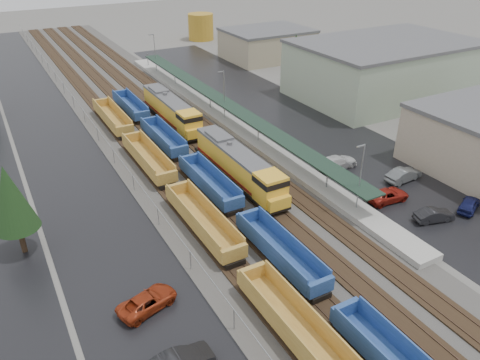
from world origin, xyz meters
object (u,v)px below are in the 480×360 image
object	(u,v)px
storage_tank	(201,27)
parked_car_west_c	(147,301)
parked_car_east_a	(434,215)
parked_car_east_c	(337,162)
locomotive_lead	(240,166)
parked_car_east_e	(403,175)
well_string_blue	(241,213)
well_string_yellow	(203,221)
parked_car_east_d	(469,204)
parked_car_east_b	(387,195)
locomotive_trail	(172,111)

from	to	relation	value
storage_tank	parked_car_west_c	world-z (taller)	storage_tank
parked_car_east_a	parked_car_east_c	size ratio (longest dim) A/B	0.75
parked_car_east_a	locomotive_lead	bearing A→B (deg)	53.67
parked_car_east_e	well_string_blue	bearing A→B (deg)	81.44
parked_car_east_a	parked_car_east_c	xyz separation A→B (m)	(-1.04, 14.23, 0.12)
well_string_blue	parked_car_west_c	bearing A→B (deg)	-150.34
well_string_yellow	parked_car_east_d	xyz separation A→B (m)	(26.42, -10.33, -0.45)
well_string_blue	parked_car_west_c	size ratio (longest dim) A/B	17.17
parked_car_east_a	parked_car_east_b	bearing A→B (deg)	28.16
storage_tank	parked_car_east_d	size ratio (longest dim) A/B	1.61
well_string_yellow	well_string_blue	world-z (taller)	well_string_yellow
parked_car_east_a	parked_car_east_e	world-z (taller)	parked_car_east_e
parked_car_west_c	parked_car_east_e	world-z (taller)	parked_car_east_e
well_string_blue	parked_car_east_a	world-z (taller)	well_string_blue
locomotive_lead	parked_car_east_d	bearing A→B (deg)	-42.90
well_string_yellow	parked_car_east_d	world-z (taller)	well_string_yellow
well_string_yellow	parked_car_east_a	xyz separation A→B (m)	(21.47, -9.97, -0.46)
locomotive_lead	parked_car_east_e	world-z (taller)	locomotive_lead
parked_car_west_c	parked_car_east_d	distance (m)	34.94
parked_car_east_b	parked_car_west_c	bearing A→B (deg)	100.26
parked_car_east_d	well_string_blue	bearing A→B (deg)	42.28
parked_car_east_c	parked_car_west_c	bearing A→B (deg)	110.82
parked_car_east_d	parked_car_east_c	bearing A→B (deg)	-1.77
well_string_blue	storage_tank	size ratio (longest dim) A/B	12.92
parked_car_east_c	parked_car_east_e	size ratio (longest dim) A/B	1.16
parked_car_east_b	storage_tank	bearing A→B (deg)	-6.92
parked_car_east_d	parked_car_east_e	size ratio (longest dim) A/B	0.85
parked_car_west_c	parked_car_east_e	distance (m)	34.05
well_string_blue	parked_car_east_d	xyz separation A→B (m)	(22.42, -9.81, -0.42)
well_string_blue	parked_car_east_b	xyz separation A→B (m)	(16.22, -4.15, -0.42)
storage_tank	parked_car_east_b	bearing A→B (deg)	-101.36
locomotive_lead	parked_car_east_b	size ratio (longest dim) A/B	3.73
well_string_yellow	parked_car_east_c	xyz separation A→B (m)	(20.43, 4.26, -0.34)
parked_car_east_b	parked_car_east_d	xyz separation A→B (m)	(6.20, -5.67, 0.01)
locomotive_trail	parked_car_west_c	bearing A→B (deg)	-114.89
locomotive_trail	well_string_blue	world-z (taller)	locomotive_trail
locomotive_trail	parked_car_east_e	size ratio (longest dim) A/B	3.84
locomotive_trail	storage_tank	bearing A→B (deg)	60.87
well_string_blue	parked_car_east_c	size ratio (longest dim) A/B	15.15
locomotive_lead	locomotive_trail	distance (m)	21.00
locomotive_lead	parked_car_east_b	distance (m)	16.82
well_string_blue	storage_tank	bearing A→B (deg)	67.62
parked_car_east_e	well_string_yellow	bearing A→B (deg)	80.99
locomotive_trail	locomotive_lead	bearing A→B (deg)	-90.00
locomotive_lead	parked_car_east_d	xyz separation A→B (m)	(18.42, -17.11, -1.56)
locomotive_trail	parked_car_east_b	distance (m)	34.71
locomotive_trail	parked_car_east_e	xyz separation A→B (m)	(17.21, -29.99, -1.46)
well_string_blue	locomotive_trail	bearing A→B (deg)	81.96
parked_car_east_b	locomotive_lead	bearing A→B (deg)	51.31
locomotive_lead	parked_car_east_c	distance (m)	12.77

